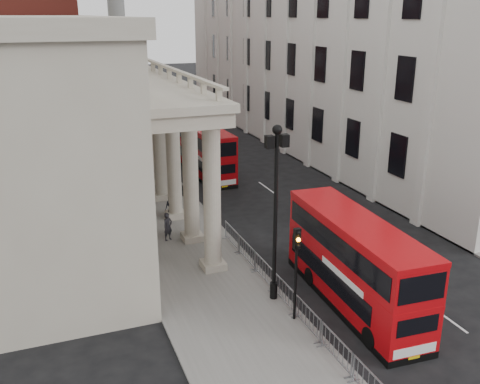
{
  "coord_description": "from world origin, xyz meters",
  "views": [
    {
      "loc": [
        -10.07,
        -16.42,
        12.92
      ],
      "look_at": [
        0.64,
        11.73,
        2.85
      ],
      "focal_mm": 40.0,
      "sensor_mm": 36.0,
      "label": 1
    }
  ],
  "objects_px": {
    "lamp_post_mid": "(183,132)",
    "traffic_light": "(297,257)",
    "pedestrian_a": "(168,227)",
    "pedestrian_b": "(136,220)",
    "lamp_post_south": "(276,203)",
    "pedestrian_c": "(171,206)",
    "bus_far": "(204,150)",
    "bus_near": "(355,261)",
    "lamp_post_north": "(140,100)"
  },
  "relations": [
    {
      "from": "lamp_post_north",
      "to": "lamp_post_mid",
      "type": "bearing_deg",
      "value": -90.0
    },
    {
      "from": "pedestrian_a",
      "to": "pedestrian_b",
      "type": "relative_size",
      "value": 1.06
    },
    {
      "from": "pedestrian_c",
      "to": "bus_far",
      "type": "bearing_deg",
      "value": 92.19
    },
    {
      "from": "pedestrian_b",
      "to": "pedestrian_c",
      "type": "height_order",
      "value": "pedestrian_b"
    },
    {
      "from": "lamp_post_south",
      "to": "pedestrian_c",
      "type": "height_order",
      "value": "lamp_post_south"
    },
    {
      "from": "lamp_post_south",
      "to": "traffic_light",
      "type": "distance_m",
      "value": 2.71
    },
    {
      "from": "lamp_post_south",
      "to": "traffic_light",
      "type": "xyz_separation_m",
      "value": [
        0.1,
        -2.02,
        -1.8
      ]
    },
    {
      "from": "traffic_light",
      "to": "pedestrian_a",
      "type": "height_order",
      "value": "traffic_light"
    },
    {
      "from": "bus_far",
      "to": "pedestrian_b",
      "type": "height_order",
      "value": "bus_far"
    },
    {
      "from": "lamp_post_north",
      "to": "pedestrian_b",
      "type": "height_order",
      "value": "lamp_post_north"
    },
    {
      "from": "lamp_post_south",
      "to": "pedestrian_a",
      "type": "xyz_separation_m",
      "value": [
        -3.05,
        8.47,
        -3.94
      ]
    },
    {
      "from": "pedestrian_b",
      "to": "pedestrian_a",
      "type": "bearing_deg",
      "value": 117.61
    },
    {
      "from": "lamp_post_north",
      "to": "pedestrian_b",
      "type": "bearing_deg",
      "value": -101.99
    },
    {
      "from": "bus_near",
      "to": "lamp_post_north",
      "type": "bearing_deg",
      "value": 98.3
    },
    {
      "from": "lamp_post_south",
      "to": "pedestrian_a",
      "type": "height_order",
      "value": "lamp_post_south"
    },
    {
      "from": "bus_far",
      "to": "pedestrian_c",
      "type": "distance_m",
      "value": 10.64
    },
    {
      "from": "lamp_post_south",
      "to": "lamp_post_north",
      "type": "height_order",
      "value": "same"
    },
    {
      "from": "pedestrian_c",
      "to": "pedestrian_b",
      "type": "bearing_deg",
      "value": -115.37
    },
    {
      "from": "lamp_post_mid",
      "to": "bus_far",
      "type": "distance_m",
      "value": 6.77
    },
    {
      "from": "pedestrian_b",
      "to": "pedestrian_c",
      "type": "xyz_separation_m",
      "value": [
        2.63,
        1.72,
        -0.03
      ]
    },
    {
      "from": "pedestrian_c",
      "to": "lamp_post_south",
      "type": "bearing_deg",
      "value": -49.21
    },
    {
      "from": "traffic_light",
      "to": "pedestrian_c",
      "type": "distance_m",
      "value": 14.39
    },
    {
      "from": "lamp_post_south",
      "to": "pedestrian_c",
      "type": "bearing_deg",
      "value": 99.29
    },
    {
      "from": "lamp_post_mid",
      "to": "pedestrian_c",
      "type": "xyz_separation_m",
      "value": [
        -1.97,
        -3.95,
        -4.01
      ]
    },
    {
      "from": "bus_near",
      "to": "lamp_post_mid",
      "type": "bearing_deg",
      "value": 103.31
    },
    {
      "from": "bus_far",
      "to": "pedestrian_a",
      "type": "height_order",
      "value": "bus_far"
    },
    {
      "from": "lamp_post_north",
      "to": "bus_far",
      "type": "xyz_separation_m",
      "value": [
        3.2,
        -10.73,
        -2.79
      ]
    },
    {
      "from": "bus_far",
      "to": "lamp_post_south",
      "type": "bearing_deg",
      "value": -100.27
    },
    {
      "from": "lamp_post_south",
      "to": "pedestrian_b",
      "type": "xyz_separation_m",
      "value": [
        -4.6,
        10.33,
        -3.99
      ]
    },
    {
      "from": "lamp_post_north",
      "to": "lamp_post_south",
      "type": "bearing_deg",
      "value": -90.0
    },
    {
      "from": "lamp_post_south",
      "to": "bus_near",
      "type": "distance_m",
      "value": 4.57
    },
    {
      "from": "lamp_post_south",
      "to": "pedestrian_b",
      "type": "relative_size",
      "value": 5.17
    },
    {
      "from": "traffic_light",
      "to": "pedestrian_b",
      "type": "bearing_deg",
      "value": 110.84
    },
    {
      "from": "lamp_post_mid",
      "to": "traffic_light",
      "type": "relative_size",
      "value": 1.93
    },
    {
      "from": "pedestrian_a",
      "to": "pedestrian_b",
      "type": "height_order",
      "value": "pedestrian_a"
    },
    {
      "from": "lamp_post_mid",
      "to": "bus_far",
      "type": "bearing_deg",
      "value": 58.7
    },
    {
      "from": "bus_far",
      "to": "traffic_light",
      "type": "bearing_deg",
      "value": -99.29
    },
    {
      "from": "lamp_post_south",
      "to": "lamp_post_mid",
      "type": "distance_m",
      "value": 16.0
    },
    {
      "from": "lamp_post_mid",
      "to": "lamp_post_north",
      "type": "height_order",
      "value": "same"
    },
    {
      "from": "bus_near",
      "to": "pedestrian_c",
      "type": "xyz_separation_m",
      "value": [
        -5.27,
        13.64,
        -1.29
      ]
    },
    {
      "from": "pedestrian_c",
      "to": "lamp_post_north",
      "type": "bearing_deg",
      "value": 115.85
    },
    {
      "from": "bus_near",
      "to": "pedestrian_a",
      "type": "xyz_separation_m",
      "value": [
        -6.35,
        10.06,
        -1.21
      ]
    },
    {
      "from": "pedestrian_a",
      "to": "pedestrian_b",
      "type": "distance_m",
      "value": 2.42
    },
    {
      "from": "lamp_post_mid",
      "to": "traffic_light",
      "type": "height_order",
      "value": "lamp_post_mid"
    },
    {
      "from": "lamp_post_mid",
      "to": "bus_near",
      "type": "height_order",
      "value": "lamp_post_mid"
    },
    {
      "from": "traffic_light",
      "to": "pedestrian_c",
      "type": "bearing_deg",
      "value": 98.38
    },
    {
      "from": "pedestrian_a",
      "to": "bus_near",
      "type": "bearing_deg",
      "value": -85.52
    },
    {
      "from": "lamp_post_north",
      "to": "bus_near",
      "type": "relative_size",
      "value": 0.85
    },
    {
      "from": "pedestrian_b",
      "to": "bus_far",
      "type": "bearing_deg",
      "value": -137.77
    },
    {
      "from": "traffic_light",
      "to": "bus_near",
      "type": "relative_size",
      "value": 0.44
    }
  ]
}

